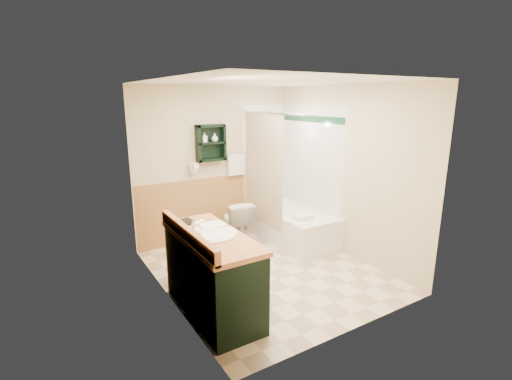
% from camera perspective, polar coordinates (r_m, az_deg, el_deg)
% --- Properties ---
extents(floor, '(3.00, 3.00, 0.00)m').
position_cam_1_polar(floor, '(4.99, 1.63, -12.37)').
color(floor, beige).
rests_on(floor, ground).
extents(back_wall, '(2.60, 0.04, 2.40)m').
position_cam_1_polar(back_wall, '(5.88, -6.43, 4.00)').
color(back_wall, beige).
rests_on(back_wall, ground).
extents(left_wall, '(0.04, 3.00, 2.40)m').
position_cam_1_polar(left_wall, '(4.03, -14.17, -1.01)').
color(left_wall, beige).
rests_on(left_wall, ground).
extents(right_wall, '(0.04, 3.00, 2.40)m').
position_cam_1_polar(right_wall, '(5.40, 13.54, 2.80)').
color(right_wall, beige).
rests_on(right_wall, ground).
extents(ceiling, '(2.60, 3.00, 0.04)m').
position_cam_1_polar(ceiling, '(4.47, 1.85, 16.64)').
color(ceiling, white).
rests_on(ceiling, back_wall).
extents(wainscot_left, '(2.98, 2.98, 1.00)m').
position_cam_1_polar(wainscot_left, '(4.27, -13.15, -10.06)').
color(wainscot_left, tan).
rests_on(wainscot_left, left_wall).
extents(wainscot_back, '(2.58, 2.58, 1.00)m').
position_cam_1_polar(wainscot_back, '(6.01, -6.11, -2.63)').
color(wainscot_back, tan).
rests_on(wainscot_back, back_wall).
extents(mirror_frame, '(1.30, 1.30, 1.00)m').
position_cam_1_polar(mirror_frame, '(3.47, -10.90, 1.86)').
color(mirror_frame, '#925F2F').
rests_on(mirror_frame, left_wall).
extents(mirror_glass, '(1.20, 1.20, 0.90)m').
position_cam_1_polar(mirror_glass, '(3.47, -10.82, 1.87)').
color(mirror_glass, white).
rests_on(mirror_glass, left_wall).
extents(tile_right, '(1.50, 1.50, 2.10)m').
position_cam_1_polar(tile_right, '(5.95, 8.09, 2.59)').
color(tile_right, white).
rests_on(tile_right, right_wall).
extents(tile_back, '(0.95, 0.95, 2.10)m').
position_cam_1_polar(tile_back, '(6.37, 2.16, 3.48)').
color(tile_back, white).
rests_on(tile_back, back_wall).
extents(tile_accent, '(1.50, 1.50, 0.10)m').
position_cam_1_polar(tile_accent, '(5.83, 8.30, 10.79)').
color(tile_accent, '#124124').
rests_on(tile_accent, right_wall).
extents(wall_shelf, '(0.45, 0.15, 0.55)m').
position_cam_1_polar(wall_shelf, '(5.69, -6.94, 7.21)').
color(wall_shelf, black).
rests_on(wall_shelf, back_wall).
extents(hair_dryer, '(0.10, 0.24, 0.18)m').
position_cam_1_polar(hair_dryer, '(5.65, -9.71, 3.47)').
color(hair_dryer, silver).
rests_on(hair_dryer, back_wall).
extents(towel_bar, '(0.40, 0.06, 0.40)m').
position_cam_1_polar(towel_bar, '(5.95, -3.12, 5.65)').
color(towel_bar, silver).
rests_on(towel_bar, back_wall).
extents(curtain_rod, '(0.03, 1.60, 0.03)m').
position_cam_1_polar(curtain_rod, '(5.39, 2.14, 11.73)').
color(curtain_rod, silver).
rests_on(curtain_rod, back_wall).
extents(shower_curtain, '(1.05, 1.05, 1.70)m').
position_cam_1_polar(shower_curtain, '(5.63, 1.08, 3.12)').
color(shower_curtain, '#BBAB8D').
rests_on(shower_curtain, curtain_rod).
extents(vanity, '(0.59, 1.37, 0.87)m').
position_cam_1_polar(vanity, '(3.97, -6.70, -12.71)').
color(vanity, black).
rests_on(vanity, ground).
extents(bathtub, '(0.76, 1.50, 0.50)m').
position_cam_1_polar(bathtub, '(5.89, 5.63, -5.52)').
color(bathtub, white).
rests_on(bathtub, ground).
extents(toilet, '(0.49, 0.75, 0.68)m').
position_cam_1_polar(toilet, '(5.76, -3.12, -4.97)').
color(toilet, white).
rests_on(toilet, ground).
extents(counter_towel, '(0.25, 0.20, 0.04)m').
position_cam_1_polar(counter_towel, '(3.99, -6.70, -5.51)').
color(counter_towel, silver).
rests_on(counter_towel, vanity).
extents(vanity_book, '(0.17, 0.04, 0.22)m').
position_cam_1_polar(vanity_book, '(4.12, -11.80, -3.74)').
color(vanity_book, black).
rests_on(vanity_book, vanity).
extents(tub_towel, '(0.26, 0.22, 0.07)m').
position_cam_1_polar(tub_towel, '(5.43, 7.10, -4.06)').
color(tub_towel, silver).
rests_on(tub_towel, bathtub).
extents(soap_bottle_a, '(0.08, 0.15, 0.07)m').
position_cam_1_polar(soap_bottle_a, '(5.64, -7.92, 7.61)').
color(soap_bottle_a, white).
rests_on(soap_bottle_a, wall_shelf).
extents(soap_bottle_b, '(0.12, 0.14, 0.10)m').
position_cam_1_polar(soap_bottle_b, '(5.70, -6.39, 7.89)').
color(soap_bottle_b, white).
rests_on(soap_bottle_b, wall_shelf).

